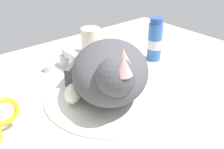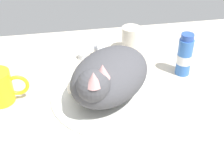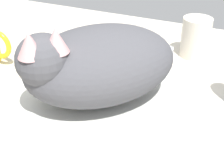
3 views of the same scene
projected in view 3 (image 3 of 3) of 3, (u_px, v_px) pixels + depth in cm
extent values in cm
cube|color=beige|center=(102.00, 106.00, 57.20)|extent=(110.00, 82.50, 3.00)
cylinder|color=silver|center=(102.00, 97.00, 56.22)|extent=(32.26, 32.26, 0.91)
cylinder|color=silver|center=(143.00, 43.00, 72.19)|extent=(3.60, 3.60, 3.57)
cube|color=silver|center=(135.00, 40.00, 67.01)|extent=(2.00, 9.57, 2.00)
cylinder|color=silver|center=(119.00, 43.00, 74.62)|extent=(2.80, 2.80, 1.80)
cylinder|color=silver|center=(167.00, 52.00, 70.63)|extent=(2.80, 2.80, 1.80)
ellipsoid|color=#4C4C51|center=(101.00, 64.00, 53.00)|extent=(30.06, 30.78, 11.99)
sphere|color=#4C4C51|center=(43.00, 60.00, 46.86)|extent=(11.39, 11.39, 8.07)
ellipsoid|color=white|center=(55.00, 69.00, 48.34)|extent=(6.80, 6.87, 4.44)
cone|color=#DB9E9E|center=(56.00, 40.00, 44.70)|extent=(5.13, 5.13, 3.63)
cone|color=#DB9E9E|center=(29.00, 45.00, 43.38)|extent=(5.13, 5.13, 3.63)
cube|color=#4C4C51|center=(118.00, 56.00, 63.61)|extent=(12.08, 10.75, 4.67)
ellipsoid|color=white|center=(61.00, 68.00, 59.93)|extent=(6.40, 6.58, 4.20)
cylinder|color=silver|center=(196.00, 37.00, 68.83)|extent=(6.11, 6.11, 8.54)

